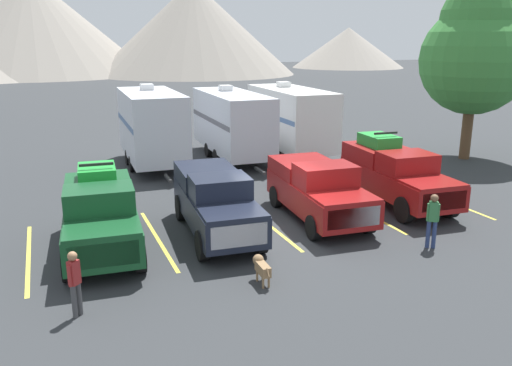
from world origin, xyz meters
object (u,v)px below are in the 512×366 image
object	(u,v)px
camper_trailer_a	(152,125)
camper_trailer_b	(232,121)
pickup_truck_b	(215,201)
pickup_truck_c	(318,189)
pickup_truck_a	(100,213)
pickup_truck_d	(394,172)
camper_trailer_c	(291,117)
person_b	(433,217)
person_a	(75,279)
dog	(261,266)

from	to	relation	value
camper_trailer_a	camper_trailer_b	xyz separation A→B (m)	(4.26, 0.16, -0.11)
pickup_truck_b	camper_trailer_b	world-z (taller)	camper_trailer_b
pickup_truck_c	camper_trailer_b	distance (m)	10.24
pickup_truck_a	pickup_truck_d	xyz separation A→B (m)	(11.07, 0.58, 0.05)
camper_trailer_b	camper_trailer_c	world-z (taller)	camper_trailer_c
pickup_truck_d	person_b	xyz separation A→B (m)	(-1.77, -4.29, -0.23)
pickup_truck_d	camper_trailer_c	xyz separation A→B (m)	(0.17, 9.58, 0.83)
camper_trailer_c	person_a	world-z (taller)	camper_trailer_c
pickup_truck_d	camper_trailer_b	distance (m)	10.22
pickup_truck_a	camper_trailer_b	size ratio (longest dim) A/B	0.64
person_b	camper_trailer_c	bearing A→B (deg)	82.02
pickup_truck_a	dog	bearing A→B (deg)	-47.39
camper_trailer_a	pickup_truck_b	bearing A→B (deg)	-89.99
camper_trailer_a	camper_trailer_c	size ratio (longest dim) A/B	0.92
pickup_truck_a	pickup_truck_b	world-z (taller)	pickup_truck_a
pickup_truck_b	camper_trailer_b	distance (m)	11.17
pickup_truck_d	camper_trailer_c	size ratio (longest dim) A/B	0.71
camper_trailer_c	pickup_truck_a	bearing A→B (deg)	-137.89
pickup_truck_c	pickup_truck_d	size ratio (longest dim) A/B	0.92
pickup_truck_b	pickup_truck_c	distance (m)	3.82
pickup_truck_d	camper_trailer_c	world-z (taller)	camper_trailer_c
pickup_truck_b	person_a	xyz separation A→B (m)	(-4.61, -3.89, -0.20)
pickup_truck_a	pickup_truck_d	size ratio (longest dim) A/B	0.93
camper_trailer_c	pickup_truck_c	bearing A→B (deg)	-110.73
pickup_truck_a	camper_trailer_c	bearing A→B (deg)	42.11
camper_trailer_a	pickup_truck_a	bearing A→B (deg)	-109.64
person_a	pickup_truck_d	bearing A→B (deg)	20.42
dog	pickup_truck_c	bearing A→B (deg)	46.07
pickup_truck_a	pickup_truck_d	bearing A→B (deg)	3.02
pickup_truck_d	person_a	bearing A→B (deg)	-159.58
person_b	person_a	bearing A→B (deg)	-178.87
pickup_truck_c	pickup_truck_d	xyz separation A→B (m)	(3.65, 0.51, 0.14)
camper_trailer_a	person_a	xyz separation A→B (m)	(-4.61, -14.01, -1.18)
pickup_truck_b	camper_trailer_b	bearing A→B (deg)	67.51
pickup_truck_d	person_b	world-z (taller)	pickup_truck_d
camper_trailer_c	pickup_truck_d	bearing A→B (deg)	-91.04
pickup_truck_c	camper_trailer_a	distance (m)	10.78
person_b	pickup_truck_d	bearing A→B (deg)	67.57
pickup_truck_a	pickup_truck_b	distance (m)	3.61
pickup_truck_a	camper_trailer_c	distance (m)	15.19
pickup_truck_d	pickup_truck_b	bearing A→B (deg)	-175.33
pickup_truck_d	person_a	distance (m)	12.89
camper_trailer_a	camper_trailer_b	size ratio (longest dim) A/B	0.90
pickup_truck_c	dog	bearing A→B (deg)	-133.93
pickup_truck_d	camper_trailer_c	bearing A→B (deg)	88.96
pickup_truck_b	camper_trailer_c	size ratio (longest dim) A/B	0.68
pickup_truck_c	person_b	bearing A→B (deg)	-63.61
person_a	camper_trailer_c	bearing A→B (deg)	48.98
camper_trailer_a	camper_trailer_b	bearing A→B (deg)	2.13
camper_trailer_b	dog	size ratio (longest dim) A/B	9.03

